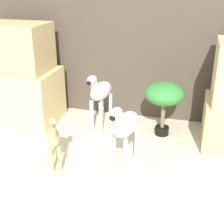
% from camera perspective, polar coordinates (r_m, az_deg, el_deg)
% --- Properties ---
extents(ground_plane, '(14.00, 14.00, 0.00)m').
position_cam_1_polar(ground_plane, '(2.47, -4.44, -16.34)').
color(ground_plane, beige).
extents(wall_back, '(6.40, 0.08, 2.20)m').
position_cam_1_polar(wall_back, '(3.60, 4.44, 15.91)').
color(wall_back, '#473D33').
rests_on(wall_back, ground_plane).
extents(rock_pillar_left, '(0.89, 0.61, 1.12)m').
position_cam_1_polar(rock_pillar_left, '(3.74, -16.84, 6.09)').
color(rock_pillar_left, '#DBC184').
rests_on(rock_pillar_left, ground_plane).
extents(zebra_right, '(0.24, 0.51, 0.68)m').
position_cam_1_polar(zebra_right, '(2.59, 2.36, -2.71)').
color(zebra_right, silver).
rests_on(zebra_right, ground_plane).
extents(zebra_left, '(0.23, 0.51, 0.68)m').
position_cam_1_polar(zebra_left, '(3.35, -2.20, 3.57)').
color(zebra_left, silver).
rests_on(zebra_left, ground_plane).
extents(giraffe_figurine, '(0.28, 0.39, 0.56)m').
position_cam_1_polar(giraffe_figurine, '(2.75, -10.71, -4.67)').
color(giraffe_figurine, tan).
rests_on(giraffe_figurine, ground_plane).
extents(potted_palm_front, '(0.42, 0.42, 0.58)m').
position_cam_1_polar(potted_palm_front, '(3.27, 9.55, 2.95)').
color(potted_palm_front, black).
rests_on(potted_palm_front, ground_plane).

